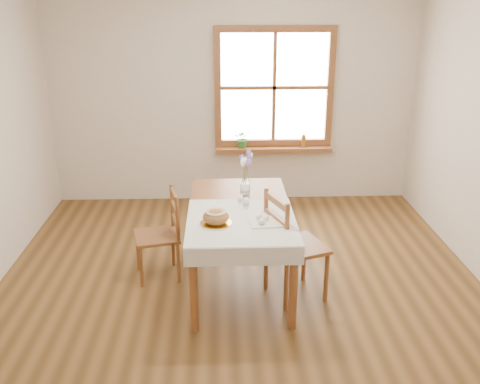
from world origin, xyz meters
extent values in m
plane|color=brown|center=(0.00, 0.00, 0.00)|extent=(5.00, 5.00, 0.00)
cube|color=beige|center=(0.00, 2.50, 1.30)|extent=(4.50, 0.10, 2.60)
cube|color=beige|center=(0.00, -2.50, 1.30)|extent=(4.50, 0.10, 2.60)
cube|color=brown|center=(0.50, 2.46, 2.14)|extent=(1.46, 0.08, 0.08)
cube|color=brown|center=(0.50, 2.46, 0.76)|extent=(1.46, 0.08, 0.08)
cube|color=brown|center=(-0.19, 2.46, 1.45)|extent=(0.08, 0.08, 1.30)
cube|color=brown|center=(1.19, 2.46, 1.45)|extent=(0.08, 0.08, 1.30)
cube|color=brown|center=(0.50, 2.46, 1.45)|extent=(0.04, 0.06, 1.30)
cube|color=brown|center=(0.50, 2.46, 1.45)|extent=(1.30, 0.06, 0.04)
cube|color=white|center=(0.50, 2.49, 1.45)|extent=(1.30, 0.01, 1.30)
cube|color=brown|center=(0.50, 2.40, 0.69)|extent=(1.46, 0.20, 0.05)
cube|color=brown|center=(0.00, 0.30, 0.72)|extent=(0.90, 1.60, 0.05)
cylinder|color=brown|center=(-0.39, -0.44, 0.35)|extent=(0.07, 0.07, 0.70)
cylinder|color=brown|center=(0.39, -0.44, 0.35)|extent=(0.07, 0.07, 0.70)
cylinder|color=brown|center=(-0.39, 1.04, 0.35)|extent=(0.07, 0.07, 0.70)
cylinder|color=brown|center=(0.39, 1.04, 0.35)|extent=(0.07, 0.07, 0.70)
cube|color=white|center=(0.00, 0.00, 0.76)|extent=(0.91, 0.99, 0.01)
cylinder|color=white|center=(-0.21, -0.07, 0.77)|extent=(0.32, 0.32, 0.01)
ellipsoid|color=#A27439|center=(-0.21, -0.07, 0.83)|extent=(0.22, 0.22, 0.12)
cube|color=white|center=(0.21, -0.06, 0.77)|extent=(0.31, 0.27, 0.01)
cylinder|color=white|center=(0.01, 0.37, 0.81)|extent=(0.06, 0.06, 0.09)
cylinder|color=white|center=(0.05, 0.26, 0.81)|extent=(0.07, 0.07, 0.10)
cylinder|color=white|center=(0.06, 0.64, 0.80)|extent=(0.12, 0.12, 0.11)
imported|color=#30742E|center=(0.12, 2.40, 0.81)|extent=(0.21, 0.24, 0.18)
cylinder|color=#A86C1F|center=(0.88, 2.40, 0.80)|extent=(0.07, 0.07, 0.16)
camera|label=1|loc=(-0.17, -4.08, 2.54)|focal=40.00mm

